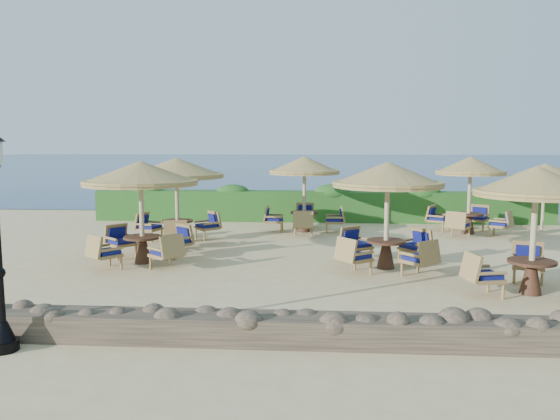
# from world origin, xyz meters

# --- Properties ---
(ground) EXTENTS (120.00, 120.00, 0.00)m
(ground) POSITION_xyz_m (0.00, 0.00, 0.00)
(ground) COLOR #D8C089
(ground) RESTS_ON ground
(sea) EXTENTS (160.00, 160.00, 0.00)m
(sea) POSITION_xyz_m (0.00, 70.00, 0.00)
(sea) COLOR #0C214E
(sea) RESTS_ON ground
(hedge) EXTENTS (18.00, 0.90, 1.20)m
(hedge) POSITION_xyz_m (0.00, 7.20, 0.60)
(hedge) COLOR #1B4917
(hedge) RESTS_ON ground
(stone_wall) EXTENTS (15.00, 0.65, 0.44)m
(stone_wall) POSITION_xyz_m (0.00, -6.20, 0.22)
(stone_wall) COLOR brown
(stone_wall) RESTS_ON ground
(extra_parasol) EXTENTS (2.30, 2.30, 2.41)m
(extra_parasol) POSITION_xyz_m (7.80, 5.20, 2.17)
(extra_parasol) COLOR #C1B088
(extra_parasol) RESTS_ON ground
(cafe_set_0) EXTENTS (2.96, 2.96, 2.65)m
(cafe_set_0) POSITION_xyz_m (-4.63, -0.73, 1.86)
(cafe_set_0) COLOR #C1B088
(cafe_set_0) RESTS_ON ground
(cafe_set_1) EXTENTS (2.74, 2.74, 2.65)m
(cafe_set_1) POSITION_xyz_m (1.61, -0.88, 1.81)
(cafe_set_1) COLOR #C1B088
(cafe_set_1) RESTS_ON ground
(cafe_set_2) EXTENTS (2.68, 2.70, 2.65)m
(cafe_set_2) POSITION_xyz_m (4.32, -3.05, 1.83)
(cafe_set_2) COLOR #C1B088
(cafe_set_2) RESTS_ON ground
(cafe_set_3) EXTENTS (2.97, 2.97, 2.65)m
(cafe_set_3) POSITION_xyz_m (-4.47, 2.22, 1.95)
(cafe_set_3) COLOR #C1B088
(cafe_set_3) RESTS_ON ground
(cafe_set_4) EXTENTS (2.80, 2.80, 2.65)m
(cafe_set_4) POSITION_xyz_m (-0.57, 4.60, 1.73)
(cafe_set_4) COLOR #C1B088
(cafe_set_4) RESTS_ON ground
(cafe_set_5) EXTENTS (2.74, 2.74, 2.65)m
(cafe_set_5) POSITION_xyz_m (5.08, 4.59, 1.69)
(cafe_set_5) COLOR #C1B088
(cafe_set_5) RESTS_ON ground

